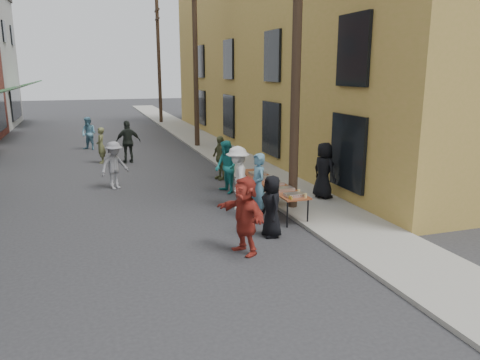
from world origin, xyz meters
TOP-DOWN VIEW (x-y plane):
  - ground at (0.00, 0.00)m, footprint 120.00×120.00m
  - sidewalk at (5.00, 15.00)m, footprint 2.20×60.00m
  - building_ochre at (11.10, 14.00)m, footprint 10.00×28.00m
  - utility_pole_near at (4.30, 3.00)m, footprint 0.26×0.26m
  - utility_pole_mid at (4.30, 15.00)m, footprint 0.26×0.26m
  - utility_pole_far at (4.30, 27.00)m, footprint 0.26×0.26m
  - serving_table at (3.80, 3.48)m, footprint 0.70×4.00m
  - catering_tray_sausage at (3.80, 1.83)m, footprint 0.50×0.33m
  - catering_tray_foil_b at (3.80, 2.48)m, footprint 0.50×0.33m
  - catering_tray_buns at (3.80, 3.18)m, footprint 0.50×0.33m
  - catering_tray_foil_d at (3.80, 3.88)m, footprint 0.50×0.33m
  - catering_tray_buns_end at (3.80, 4.58)m, footprint 0.50×0.33m
  - condiment_jar_a at (3.58, 1.53)m, footprint 0.07×0.07m
  - condiment_jar_b at (3.58, 1.63)m, footprint 0.07×0.07m
  - condiment_jar_c at (3.58, 1.73)m, footprint 0.07×0.07m
  - cup_stack at (4.00, 1.58)m, footprint 0.08×0.08m
  - guest_front_a at (2.88, 1.13)m, footprint 0.49×0.75m
  - guest_front_b at (3.04, 2.53)m, footprint 0.44×0.66m
  - guest_front_c at (3.04, 5.47)m, footprint 0.79×0.94m
  - guest_front_d at (2.85, 3.66)m, footprint 1.02×1.34m
  - guest_front_e at (3.40, 7.42)m, footprint 0.65×1.02m
  - guest_queue_back at (1.92, 0.33)m, footprint 0.95×1.69m
  - server at (5.60, 3.59)m, footprint 0.76×0.96m
  - passerby_left at (-0.40, 7.19)m, footprint 1.21×1.06m
  - passerby_mid at (0.47, 11.72)m, footprint 1.14×0.60m
  - passerby_right at (-0.66, 12.08)m, footprint 0.41×0.59m
  - passerby_far at (-1.10, 15.94)m, footprint 1.02×0.99m

SIDE VIEW (x-z plane):
  - ground at x=0.00m, z-range 0.00..0.00m
  - sidewalk at x=5.00m, z-range 0.00..0.10m
  - serving_table at x=3.80m, z-range 0.34..1.09m
  - guest_front_a at x=2.88m, z-range 0.00..1.52m
  - passerby_right at x=-0.66m, z-range 0.00..1.55m
  - catering_tray_sausage at x=3.80m, z-range 0.75..0.83m
  - catering_tray_foil_b at x=3.80m, z-range 0.75..0.83m
  - catering_tray_buns at x=3.80m, z-range 0.75..0.83m
  - catering_tray_foil_d at x=3.80m, z-range 0.75..0.83m
  - catering_tray_buns_end at x=3.80m, z-range 0.75..0.83m
  - condiment_jar_a at x=3.58m, z-range 0.75..0.83m
  - condiment_jar_b at x=3.58m, z-range 0.75..0.83m
  - condiment_jar_c at x=3.58m, z-range 0.75..0.83m
  - cup_stack at x=4.00m, z-range 0.75..0.87m
  - passerby_left at x=-0.40m, z-range 0.00..1.62m
  - guest_front_e at x=3.40m, z-range 0.00..1.62m
  - passerby_far at x=-1.10m, z-range 0.00..1.66m
  - guest_front_c at x=3.04m, z-range 0.00..1.73m
  - guest_queue_back at x=1.92m, z-range 0.00..1.74m
  - guest_front_b at x=3.04m, z-range 0.00..1.81m
  - guest_front_d at x=2.85m, z-range 0.00..1.84m
  - passerby_mid at x=0.47m, z-range 0.00..1.85m
  - server at x=5.60m, z-range 0.10..1.82m
  - utility_pole_near at x=4.30m, z-range 0.00..9.00m
  - utility_pole_mid at x=4.30m, z-range 0.00..9.00m
  - utility_pole_far at x=4.30m, z-range 0.00..9.00m
  - building_ochre at x=11.10m, z-range 0.00..10.00m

